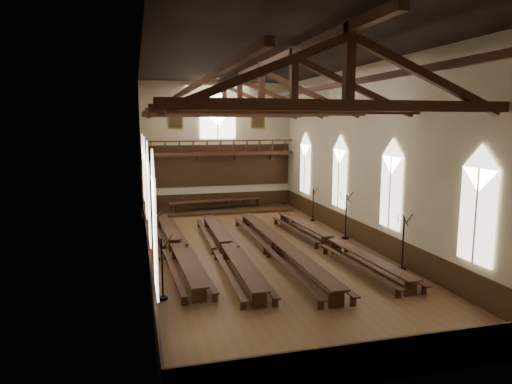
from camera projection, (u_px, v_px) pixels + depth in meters
ground at (261, 250)px, 24.70m from camera, size 26.00×26.00×0.00m
room_walls at (261, 130)px, 23.71m from camera, size 26.00×26.00×26.00m
wainscot_band at (261, 240)px, 24.61m from camera, size 12.00×26.00×1.20m
side_windows at (261, 182)px, 24.13m from camera, size 11.85×19.80×4.50m
end_window at (218, 118)px, 35.92m from camera, size 2.80×0.12×3.80m
minstrels_gallery at (219, 160)px, 36.20m from camera, size 11.80×1.24×3.70m
portraits at (218, 119)px, 35.94m from camera, size 7.75×0.09×1.45m
roof_trusses at (261, 96)px, 23.45m from camera, size 11.70×25.70×2.80m
refectory_row_a at (176, 245)px, 23.83m from camera, size 1.76×14.21×0.72m
refectory_row_b at (227, 246)px, 23.55m from camera, size 1.64×14.37×0.74m
refectory_row_c at (279, 244)px, 23.77m from camera, size 1.61×14.83×0.80m
refectory_row_d at (331, 241)px, 24.60m from camera, size 1.89×14.41×0.74m
dais at (217, 210)px, 35.46m from camera, size 11.40×3.06×0.20m
high_table at (216, 201)px, 35.36m from camera, size 7.49×1.81×0.70m
high_chairs at (215, 201)px, 36.06m from camera, size 4.96×0.46×0.97m
candelabrum_left_near at (163, 280)px, 17.78m from camera, size 0.76×0.77×2.60m
candelabrum_left_mid at (156, 245)px, 22.84m from camera, size 0.80×0.77×2.66m
candelabrum_left_far at (151, 217)px, 29.95m from camera, size 0.68×0.71×2.34m
candelabrum_right_near at (403, 253)px, 21.36m from camera, size 0.76×0.82×2.68m
candelabrum_right_mid at (346, 225)px, 27.09m from camera, size 0.84×0.81×2.80m
candelabrum_right_far at (313, 211)px, 32.06m from camera, size 0.71×0.67×2.36m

